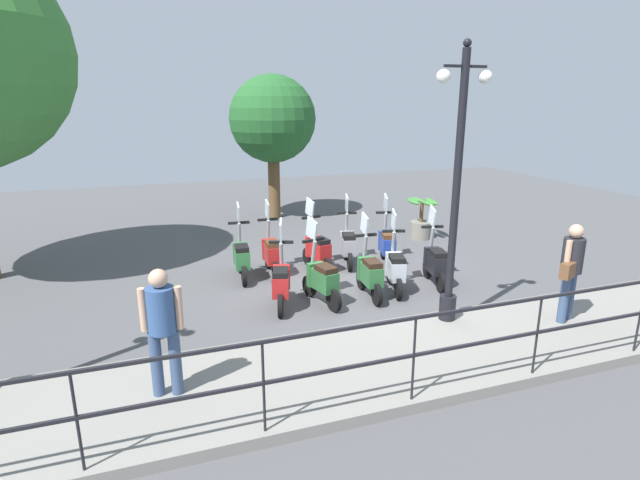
{
  "coord_description": "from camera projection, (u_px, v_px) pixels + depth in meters",
  "views": [
    {
      "loc": [
        -8.73,
        3.63,
        3.59
      ],
      "look_at": [
        0.2,
        0.5,
        0.9
      ],
      "focal_mm": 28.0,
      "sensor_mm": 36.0,
      "label": 1
    }
  ],
  "objects": [
    {
      "name": "ground_plane",
      "position": [
        347.0,
        283.0,
        10.06
      ],
      "size": [
        28.0,
        28.0,
        0.0
      ],
      "primitive_type": "plane",
      "color": "#4C4C4F"
    },
    {
      "name": "promenade_walkway",
      "position": [
        430.0,
        352.0,
        7.18
      ],
      "size": [
        2.2,
        20.0,
        0.15
      ],
      "color": "gray",
      "rests_on": "ground_plane"
    },
    {
      "name": "fence_railing",
      "position": [
        480.0,
        330.0,
        6.0
      ],
      "size": [
        0.04,
        16.03,
        1.07
      ],
      "color": "black",
      "rests_on": "promenade_walkway"
    },
    {
      "name": "lamp_post_near",
      "position": [
        455.0,
        205.0,
        7.57
      ],
      "size": [
        0.26,
        0.9,
        4.25
      ],
      "color": "black",
      "rests_on": "promenade_walkway"
    },
    {
      "name": "pedestrian_with_bag",
      "position": [
        571.0,
        266.0,
        7.77
      ],
      "size": [
        0.48,
        0.6,
        1.59
      ],
      "rotation": [
        0.0,
        0.0,
        0.4
      ],
      "color": "#384C70",
      "rests_on": "promenade_walkway"
    },
    {
      "name": "pedestrian_distant",
      "position": [
        162.0,
        323.0,
        5.78
      ],
      "size": [
        0.37,
        0.48,
        1.59
      ],
      "rotation": [
        0.0,
        0.0,
        2.95
      ],
      "color": "#384C70",
      "rests_on": "promenade_walkway"
    },
    {
      "name": "tree_distant",
      "position": [
        273.0,
        120.0,
        14.84
      ],
      "size": [
        2.59,
        2.59,
        4.3
      ],
      "color": "brown",
      "rests_on": "ground_plane"
    },
    {
      "name": "potted_palm",
      "position": [
        421.0,
        222.0,
        13.19
      ],
      "size": [
        1.06,
        0.66,
        1.05
      ],
      "color": "slate",
      "rests_on": "ground_plane"
    },
    {
      "name": "scooter_near_0",
      "position": [
        435.0,
        262.0,
        9.84
      ],
      "size": [
        1.22,
        0.5,
        1.54
      ],
      "rotation": [
        0.0,
        0.0,
        -0.23
      ],
      "color": "black",
      "rests_on": "ground_plane"
    },
    {
      "name": "scooter_near_1",
      "position": [
        395.0,
        267.0,
        9.52
      ],
      "size": [
        1.2,
        0.54,
        1.54
      ],
      "rotation": [
        0.0,
        0.0,
        -0.29
      ],
      "color": "black",
      "rests_on": "ground_plane"
    },
    {
      "name": "scooter_near_2",
      "position": [
        369.0,
        273.0,
        9.24
      ],
      "size": [
        1.23,
        0.44,
        1.54
      ],
      "rotation": [
        0.0,
        0.0,
        -0.08
      ],
      "color": "black",
      "rests_on": "ground_plane"
    },
    {
      "name": "scooter_near_3",
      "position": [
        321.0,
        278.0,
        8.94
      ],
      "size": [
        1.22,
        0.5,
        1.54
      ],
      "rotation": [
        0.0,
        0.0,
        0.22
      ],
      "color": "black",
      "rests_on": "ground_plane"
    },
    {
      "name": "scooter_near_4",
      "position": [
        281.0,
        282.0,
        8.77
      ],
      "size": [
        1.2,
        0.55,
        1.54
      ],
      "rotation": [
        0.0,
        0.0,
        -0.31
      ],
      "color": "black",
      "rests_on": "ground_plane"
    },
    {
      "name": "scooter_far_0",
      "position": [
        387.0,
        244.0,
        11.08
      ],
      "size": [
        1.2,
        0.54,
        1.54
      ],
      "rotation": [
        0.0,
        0.0,
        -0.29
      ],
      "color": "black",
      "rests_on": "ground_plane"
    },
    {
      "name": "scooter_far_1",
      "position": [
        348.0,
        244.0,
        11.04
      ],
      "size": [
        1.21,
        0.53,
        1.54
      ],
      "rotation": [
        0.0,
        0.0,
        -0.27
      ],
      "color": "black",
      "rests_on": "ground_plane"
    },
    {
      "name": "scooter_far_2",
      "position": [
        317.0,
        249.0,
        10.67
      ],
      "size": [
        1.23,
        0.47,
        1.54
      ],
      "rotation": [
        0.0,
        0.0,
        0.17
      ],
      "color": "black",
      "rests_on": "ground_plane"
    },
    {
      "name": "scooter_far_3",
      "position": [
        271.0,
        252.0,
        10.45
      ],
      "size": [
        1.23,
        0.44,
        1.54
      ],
      "rotation": [
        0.0,
        0.0,
        -0.05
      ],
      "color": "black",
      "rests_on": "ground_plane"
    },
    {
      "name": "scooter_far_4",
      "position": [
        241.0,
        257.0,
        10.17
      ],
      "size": [
        1.23,
        0.44,
        1.54
      ],
      "rotation": [
        0.0,
        0.0,
        -0.09
      ],
      "color": "black",
      "rests_on": "ground_plane"
    }
  ]
}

